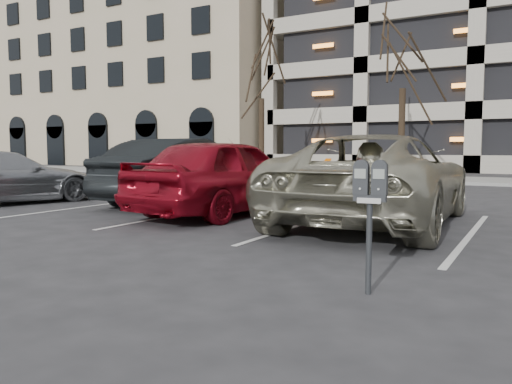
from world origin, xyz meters
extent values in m
plane|color=#28282B|center=(0.00, 0.00, 0.00)|extent=(140.00, 140.00, 0.00)
cube|color=gray|center=(0.00, 16.00, 0.06)|extent=(80.00, 4.00, 0.12)
cube|color=silver|center=(-9.80, 2.30, 0.01)|extent=(0.10, 5.20, 0.00)
cube|color=silver|center=(-7.00, 2.30, 0.01)|extent=(0.10, 5.20, 0.00)
cube|color=silver|center=(-4.20, 2.30, 0.01)|extent=(0.10, 5.20, 0.00)
cube|color=silver|center=(-1.40, 2.30, 0.01)|extent=(0.10, 5.20, 0.00)
cube|color=silver|center=(1.40, 2.30, 0.01)|extent=(0.10, 5.20, 0.00)
cube|color=tan|center=(-28.00, 30.00, 7.50)|extent=(26.00, 16.00, 15.00)
cylinder|color=black|center=(-10.00, 16.00, 1.94)|extent=(0.28, 0.28, 3.89)
cylinder|color=black|center=(-3.00, 16.00, 1.99)|extent=(0.28, 0.28, 3.98)
cylinder|color=black|center=(0.95, -1.62, 0.45)|extent=(0.06, 0.06, 0.90)
cube|color=black|center=(0.95, -1.62, 0.92)|extent=(0.31, 0.14, 0.06)
cube|color=silver|center=(0.95, -1.68, 0.90)|extent=(0.22, 0.03, 0.05)
cube|color=gray|center=(0.87, -1.69, 1.15)|extent=(0.11, 0.02, 0.09)
cube|color=gray|center=(1.04, -1.67, 1.15)|extent=(0.11, 0.02, 0.09)
imported|color=#ADAA93|center=(-0.28, 2.90, 0.82)|extent=(2.94, 5.97, 1.63)
cube|color=#E56004|center=(-0.63, 1.87, 1.63)|extent=(0.10, 0.20, 0.01)
imported|color=maroon|center=(-3.42, 2.62, 0.81)|extent=(2.27, 4.88, 1.62)
imported|color=black|center=(-5.50, 3.84, 0.81)|extent=(1.77, 4.93, 1.62)
imported|color=#95989C|center=(-9.32, 1.49, 0.67)|extent=(2.91, 4.90, 1.33)
camera|label=1|loc=(2.32, -6.19, 1.38)|focal=35.00mm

